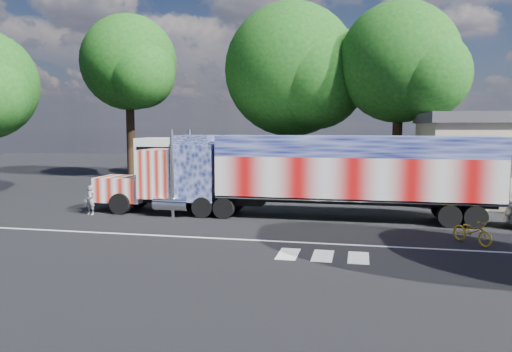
% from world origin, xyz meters
% --- Properties ---
extents(ground, '(100.00, 100.00, 0.00)m').
position_xyz_m(ground, '(0.00, 0.00, 0.00)').
color(ground, black).
extents(lane_markings, '(30.00, 2.67, 0.01)m').
position_xyz_m(lane_markings, '(1.71, -3.77, 0.01)').
color(lane_markings, silver).
rests_on(lane_markings, ground).
extents(semi_truck, '(19.99, 3.16, 4.26)m').
position_xyz_m(semi_truck, '(2.42, 2.29, 2.19)').
color(semi_truck, black).
rests_on(semi_truck, ground).
extents(coach_bus, '(12.32, 2.87, 3.58)m').
position_xyz_m(coach_bus, '(-3.91, 11.31, 1.86)').
color(coach_bus, white).
rests_on(coach_bus, ground).
extents(woman, '(0.60, 0.46, 1.48)m').
position_xyz_m(woman, '(-8.03, 0.81, 0.74)').
color(woman, slate).
rests_on(woman, ground).
extents(bicycle, '(1.57, 1.83, 0.95)m').
position_xyz_m(bicycle, '(9.39, -1.84, 0.47)').
color(bicycle, gold).
rests_on(bicycle, ground).
extents(tree_nw_a, '(8.33, 7.93, 13.66)m').
position_xyz_m(tree_nw_a, '(-13.82, 17.51, 9.62)').
color(tree_nw_a, black).
rests_on(tree_nw_a, ground).
extents(tree_n_mid, '(11.26, 10.72, 14.29)m').
position_xyz_m(tree_n_mid, '(-0.28, 18.85, 8.87)').
color(tree_n_mid, black).
rests_on(tree_n_mid, ground).
extents(tree_ne_a, '(9.04, 8.61, 13.25)m').
position_xyz_m(tree_ne_a, '(7.87, 15.85, 8.88)').
color(tree_ne_a, black).
rests_on(tree_ne_a, ground).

